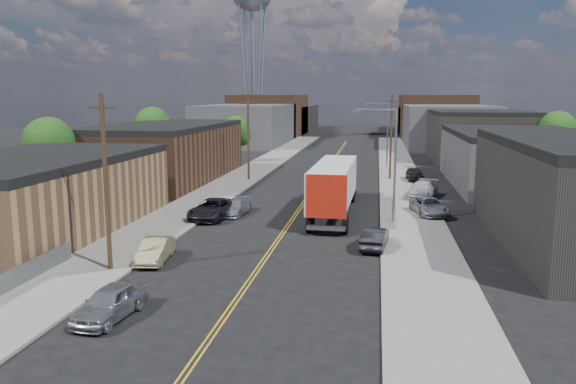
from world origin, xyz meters
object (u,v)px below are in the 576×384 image
(car_right_lot_b, at_px, (422,189))
(car_right_lot_a, at_px, (429,206))
(car_left_c, at_px, (213,209))
(car_right_oncoming, at_px, (375,238))
(car_left_a, at_px, (110,303))
(car_right_lot_c, at_px, (415,174))
(water_tower, at_px, (252,2))
(car_left_b, at_px, (155,250))
(car_left_d, at_px, (235,207))
(semi_truck, at_px, (335,183))

(car_right_lot_b, bearing_deg, car_right_lot_a, -70.34)
(car_right_lot_a, bearing_deg, car_left_c, -179.47)
(car_left_c, bearing_deg, car_right_oncoming, -22.61)
(car_right_oncoming, distance_m, car_right_lot_b, 19.31)
(car_left_a, relative_size, car_right_lot_b, 0.83)
(car_right_lot_c, bearing_deg, car_right_oncoming, -102.14)
(water_tower, distance_m, car_left_c, 92.14)
(car_left_b, height_order, car_right_oncoming, car_right_oncoming)
(car_right_lot_c, bearing_deg, car_left_a, -113.94)
(car_left_a, bearing_deg, car_left_d, 96.18)
(semi_truck, height_order, car_left_d, semi_truck)
(car_right_lot_c, bearing_deg, car_left_b, -120.28)
(car_left_c, bearing_deg, car_right_lot_a, 18.01)
(car_right_lot_a, relative_size, car_right_lot_c, 1.14)
(water_tower, distance_m, car_left_b, 103.49)
(car_left_c, xyz_separation_m, car_right_lot_a, (17.40, 3.76, 0.04))
(car_left_c, bearing_deg, car_left_a, -80.34)
(car_left_b, xyz_separation_m, car_right_lot_a, (17.40, 15.82, 0.15))
(car_left_c, relative_size, car_right_lot_b, 1.09)
(semi_truck, relative_size, car_right_lot_c, 3.89)
(car_right_lot_a, bearing_deg, water_tower, 100.24)
(water_tower, distance_m, car_left_a, 111.90)
(car_left_a, relative_size, car_left_b, 1.04)
(car_left_d, height_order, car_right_lot_c, car_right_lot_c)
(semi_truck, bearing_deg, car_right_lot_a, -0.17)
(semi_truck, xyz_separation_m, car_left_a, (-8.18, -24.67, -1.77))
(car_left_d, bearing_deg, car_right_lot_b, 37.87)
(water_tower, xyz_separation_m, semi_truck, (25.18, -81.81, -28.13))
(car_right_oncoming, bearing_deg, car_right_lot_c, -92.37)
(water_tower, xyz_separation_m, car_right_lot_a, (33.00, -82.00, -29.81))
(semi_truck, height_order, car_right_lot_c, semi_truck)
(car_right_oncoming, xyz_separation_m, car_right_lot_c, (4.40, 29.84, 0.18))
(car_left_a, height_order, car_left_c, car_left_c)
(semi_truck, height_order, car_right_lot_a, semi_truck)
(car_right_lot_c, bearing_deg, water_tower, 113.91)
(car_left_b, bearing_deg, semi_truck, 52.00)
(water_tower, xyz_separation_m, car_left_b, (15.60, -97.82, -29.95))
(car_left_a, xyz_separation_m, car_right_lot_a, (16.00, 24.48, 0.10))
(car_left_d, bearing_deg, car_right_lot_c, 58.62)
(car_left_c, xyz_separation_m, car_right_lot_b, (17.40, 11.76, 0.12))
(semi_truck, relative_size, car_left_a, 3.86)
(car_left_b, bearing_deg, car_right_lot_c, 56.38)
(car_left_b, distance_m, car_left_d, 13.89)
(car_left_b, relative_size, car_right_lot_b, 0.80)
(car_left_b, relative_size, car_left_d, 0.94)
(car_left_b, distance_m, car_left_c, 12.06)
(car_right_lot_c, bearing_deg, car_right_lot_b, -93.75)
(semi_truck, relative_size, car_right_lot_b, 3.19)
(semi_truck, distance_m, car_left_b, 18.75)
(car_left_d, xyz_separation_m, car_right_lot_c, (16.00, 21.04, 0.24))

